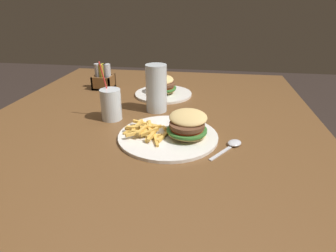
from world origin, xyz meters
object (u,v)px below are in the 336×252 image
at_px(spoon, 233,144).
at_px(condiment_caddy, 103,78).
at_px(meal_plate_near, 175,131).
at_px(beer_glass, 156,90).
at_px(juice_glass, 111,105).
at_px(meal_plate_far, 163,89).

bearing_deg(spoon, condiment_caddy, 84.33).
relative_size(meal_plate_near, beer_glass, 1.75).
height_order(juice_glass, condiment_caddy, juice_glass).
bearing_deg(condiment_caddy, spoon, -40.41).
bearing_deg(juice_glass, meal_plate_near, -25.57).
bearing_deg(meal_plate_near, meal_plate_far, 104.44).
bearing_deg(meal_plate_near, condiment_caddy, 130.75).
bearing_deg(condiment_caddy, meal_plate_far, -10.62).
distance_m(meal_plate_near, beer_glass, 0.26).
relative_size(juice_glass, meal_plate_far, 0.81).
bearing_deg(meal_plate_near, beer_glass, 114.34).
xyz_separation_m(meal_plate_near, condiment_caddy, (-0.41, 0.48, 0.02)).
relative_size(juice_glass, condiment_caddy, 1.76).
xyz_separation_m(meal_plate_near, juice_glass, (-0.25, 0.12, 0.03)).
height_order(beer_glass, spoon, beer_glass).
height_order(meal_plate_near, meal_plate_far, meal_plate_near).
relative_size(beer_glass, spoon, 1.33).
xyz_separation_m(meal_plate_far, condiment_caddy, (-0.31, 0.06, 0.02)).
bearing_deg(meal_plate_near, juice_glass, 154.43).
bearing_deg(spoon, beer_glass, 82.98).
relative_size(beer_glass, juice_glass, 0.86).
bearing_deg(beer_glass, spoon, -41.77).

